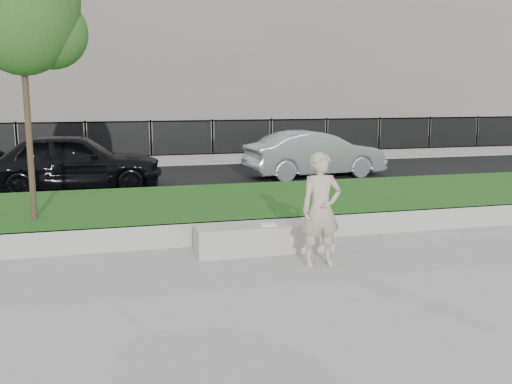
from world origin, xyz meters
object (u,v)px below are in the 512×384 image
object	(u,v)px
man	(321,210)
young_tree	(25,4)
car_dark	(74,161)
stone_bench	(264,238)
car_silver	(315,154)
book	(268,225)

from	to	relation	value
man	young_tree	world-z (taller)	young_tree
car_dark	stone_bench	bearing A→B (deg)	-150.45
stone_bench	car_dark	size ratio (longest dim) A/B	0.50
stone_bench	man	world-z (taller)	man
stone_bench	car_silver	bearing A→B (deg)	63.71
car_dark	car_silver	distance (m)	6.95
car_dark	car_silver	xyz separation A→B (m)	(6.92, 0.64, -0.07)
man	car_dark	world-z (taller)	man
young_tree	car_silver	bearing A→B (deg)	37.86
stone_bench	car_silver	world-z (taller)	car_silver
stone_bench	young_tree	distance (m)	5.53
stone_bench	car_silver	size ratio (longest dim) A/B	0.53
young_tree	car_dark	bearing A→B (deg)	85.79
car_silver	car_dark	bearing A→B (deg)	88.57
young_tree	car_silver	size ratio (longest dim) A/B	1.18
man	book	size ratio (longest dim) A/B	6.93
stone_bench	young_tree	size ratio (longest dim) A/B	0.45
young_tree	car_dark	size ratio (longest dim) A/B	1.11
young_tree	book	bearing A→B (deg)	-26.51
stone_bench	book	bearing A→B (deg)	-72.69
book	stone_bench	bearing A→B (deg)	107.08
car_silver	stone_bench	bearing A→B (deg)	146.99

